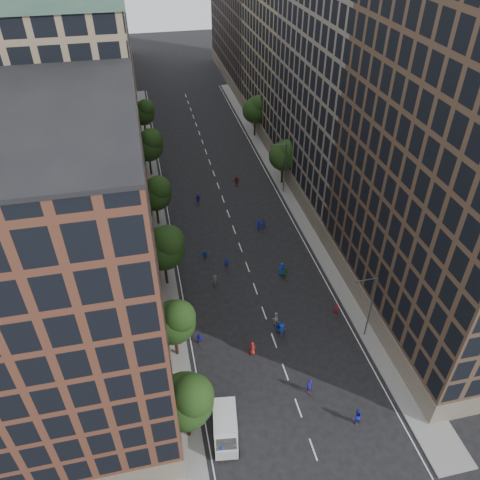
{
  "coord_description": "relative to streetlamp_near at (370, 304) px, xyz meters",
  "views": [
    {
      "loc": [
        -11.71,
        -20.92,
        42.29
      ],
      "look_at": [
        -0.25,
        30.66,
        2.0
      ],
      "focal_mm": 35.0,
      "sensor_mm": 36.0,
      "label": 1
    }
  ],
  "objects": [
    {
      "name": "bldg_right_c",
      "position": [
        8.63,
        59.0,
        12.33
      ],
      "size": [
        14.0,
        26.0,
        35.0
      ],
      "primitive_type": "cube",
      "color": "#877658",
      "rests_on": "ground"
    },
    {
      "name": "tree_left_5",
      "position": [
        -21.39,
        59.86,
        0.51
      ],
      "size": [
        4.8,
        4.8,
        8.33
      ],
      "color": "black",
      "rests_on": "ground"
    },
    {
      "name": "tree_right_a",
      "position": [
        1.02,
        35.85,
        0.46
      ],
      "size": [
        5.0,
        5.0,
        8.39
      ],
      "color": "black",
      "rests_on": "ground"
    },
    {
      "name": "bldg_right_b",
      "position": [
        8.63,
        32.0,
        11.33
      ],
      "size": [
        14.0,
        28.0,
        33.0
      ],
      "primitive_type": "cube",
      "color": "#6F655B",
      "rests_on": "ground"
    },
    {
      "name": "skater_3",
      "position": [
        -9.33,
        2.13,
        -4.24
      ],
      "size": [
        1.2,
        0.7,
        1.85
      ],
      "primitive_type": "imported",
      "rotation": [
        0.0,
        0.0,
        3.15
      ],
      "color": "#13309F",
      "rests_on": "ground"
    },
    {
      "name": "sidewalk_left",
      "position": [
        -22.37,
        35.5,
        -5.09
      ],
      "size": [
        4.0,
        105.0,
        0.15
      ],
      "primitive_type": "cube",
      "color": "slate",
      "rests_on": "ground"
    },
    {
      "name": "tree_left_3",
      "position": [
        -21.38,
        27.85,
        0.65
      ],
      "size": [
        5.0,
        5.0,
        8.58
      ],
      "color": "black",
      "rests_on": "ground"
    },
    {
      "name": "skater_14",
      "position": [
        -5.9,
        23.32,
        -4.36
      ],
      "size": [
        0.82,
        0.66,
        1.62
      ],
      "primitive_type": "imported",
      "rotation": [
        0.0,
        0.0,
        3.2
      ],
      "color": "#123196",
      "rests_on": "ground"
    },
    {
      "name": "tree_right_b",
      "position": [
        1.02,
        55.85,
        0.79
      ],
      "size": [
        5.2,
        5.2,
        8.83
      ],
      "color": "black",
      "rests_on": "ground"
    },
    {
      "name": "skater_10",
      "position": [
        -6.03,
        11.66,
        -4.3
      ],
      "size": [
        1.08,
        0.6,
        1.74
      ],
      "primitive_type": "imported",
      "rotation": [
        0.0,
        0.0,
        3.32
      ],
      "color": "#1E662D",
      "rests_on": "ground"
    },
    {
      "name": "skater_0",
      "position": [
        -18.87,
        -11.0,
        -4.25
      ],
      "size": [
        1.04,
        0.84,
        1.84
      ],
      "primitive_type": "imported",
      "rotation": [
        0.0,
        0.0,
        2.83
      ],
      "color": "#152AAD",
      "rests_on": "ground"
    },
    {
      "name": "bldg_right_a",
      "position": [
        8.63,
        3.0,
        12.83
      ],
      "size": [
        14.0,
        30.0,
        36.0
      ],
      "primitive_type": "cube",
      "color": "#4B3728",
      "rests_on": "ground"
    },
    {
      "name": "skater_16",
      "position": [
        -14.65,
        32.3,
        -4.25
      ],
      "size": [
        1.16,
        0.7,
        1.85
      ],
      "primitive_type": "imported",
      "rotation": [
        0.0,
        0.0,
        2.9
      ],
      "color": "#181297",
      "rests_on": "ground"
    },
    {
      "name": "streetlamp_near",
      "position": [
        0.0,
        0.0,
        0.0
      ],
      "size": [
        2.64,
        0.22,
        9.06
      ],
      "color": "#595B60",
      "rests_on": "ground"
    },
    {
      "name": "skater_13",
      "position": [
        -13.23,
        15.48,
        -4.35
      ],
      "size": [
        0.62,
        0.43,
        1.64
      ],
      "primitive_type": "imported",
      "rotation": [
        0.0,
        0.0,
        3.07
      ],
      "color": "#1721BD",
      "rests_on": "ground"
    },
    {
      "name": "skater_17",
      "position": [
        -7.23,
        36.88,
        -4.31
      ],
      "size": [
        1.66,
        0.77,
        1.72
      ],
      "primitive_type": "imported",
      "rotation": [
        0.0,
        0.0,
        3.31
      ],
      "color": "maroon",
      "rests_on": "ground"
    },
    {
      "name": "skater_5",
      "position": [
        -9.43,
        2.74,
        -4.38
      ],
      "size": [
        1.5,
        0.64,
        1.57
      ],
      "primitive_type": "imported",
      "rotation": [
        0.0,
        0.0,
        3.02
      ],
      "color": "#1644B7",
      "rests_on": "ground"
    },
    {
      "name": "skater_12",
      "position": [
        -6.24,
        12.4,
        -4.2
      ],
      "size": [
        1.01,
        0.72,
        1.94
      ],
      "primitive_type": "imported",
      "rotation": [
        0.0,
        0.0,
        3.03
      ],
      "color": "#1530AF",
      "rests_on": "ground"
    },
    {
      "name": "tree_left_1",
      "position": [
        -21.39,
        1.86,
        0.38
      ],
      "size": [
        4.8,
        4.8,
        8.21
      ],
      "color": "black",
      "rests_on": "ground"
    },
    {
      "name": "tree_left_2",
      "position": [
        -21.36,
        13.83,
        1.19
      ],
      "size": [
        5.6,
        5.6,
        9.45
      ],
      "color": "black",
      "rests_on": "ground"
    },
    {
      "name": "skater_6",
      "position": [
        -13.29,
        0.23,
        -4.29
      ],
      "size": [
        1.0,
        0.83,
        1.76
      ],
      "primitive_type": "imported",
      "rotation": [
        0.0,
        0.0,
        2.78
      ],
      "color": "#A21F1B",
      "rests_on": "ground"
    },
    {
      "name": "tree_left_4",
      "position": [
        -21.37,
        43.84,
        0.93
      ],
      "size": [
        5.4,
        5.4,
        9.08
      ],
      "color": "black",
      "rests_on": "ground"
    },
    {
      "name": "skater_1",
      "position": [
        -8.75,
        -5.93,
        -4.21
      ],
      "size": [
        0.82,
        0.71,
        1.91
      ],
      "primitive_type": "imported",
      "rotation": [
        0.0,
        0.0,
        3.57
      ],
      "color": "#181293",
      "rests_on": "ground"
    },
    {
      "name": "skater_15",
      "position": [
        -6.72,
        22.92,
        -4.23
      ],
      "size": [
        1.21,
        0.7,
        1.87
      ],
      "primitive_type": "imported",
      "rotation": [
        0.0,
        0.0,
        3.15
      ],
      "color": "#1914A6",
      "rests_on": "ground"
    },
    {
      "name": "skater_4",
      "position": [
        -18.87,
        3.04,
        -4.4
      ],
      "size": [
        0.93,
        0.45,
        1.53
      ],
      "primitive_type": "imported",
      "rotation": [
        0.0,
        0.0,
        3.22
      ],
      "color": "#1916B8",
      "rests_on": "ground"
    },
    {
      "name": "streetlamp_far",
      "position": [
        0.0,
        33.0,
        0.0
      ],
      "size": [
        2.64,
        0.22,
        9.06
      ],
      "color": "#595B60",
      "rests_on": "ground"
    },
    {
      "name": "bldg_left_b",
      "position": [
        -29.37,
        23.0,
        11.83
      ],
      "size": [
        14.0,
        26.0,
        34.0
      ],
      "primitive_type": "cube",
      "color": "#877658",
      "rests_on": "ground"
    },
    {
      "name": "sidewalk_right",
      "position": [
        1.63,
        35.5,
        -5.09
      ],
      "size": [
        4.0,
        105.0,
        0.15
      ],
      "primitive_type": "cube",
      "color": "slate",
      "rests_on": "ground"
    },
    {
      "name": "bldg_left_a",
      "position": [
        -29.37,
        -1.0,
        9.83
      ],
      "size": [
        14.0,
        22.0,
        30.0
      ],
      "primitive_type": "cube",
      "color": "brown",
      "rests_on": "ground"
    },
    {
      "name": "bldg_left_c",
      "position": [
        -29.37,
        46.0,
        8.83
      ],
      "size": [
        14.0,
        20.0,
        28.0
      ],
      "primitive_type": "cube",
      "color": "brown",
      "rests_on": "ground"
    },
    {
      "name": "skater_8",
      "position": [
        -9.5,
        4.08,
        -4.32
      ],
      "size": [
        0.95,
        0.81,
        1.7
      ],
      "primitive_type": "imported",
      "rotation": [
        0.0,
        0.0,
        3.37
      ],
      "color": "beige",
      "rests_on": "ground"
    },
    {
      "name": "bldg_left_d",
      "position": [
        -29.37,
        70.0,
        10.83
      ],
      "size": [
        14.0,
        28.0,
        32.0
      ],
      "primitive_type": "cube",
      "color": "#2E241E",
      "rests_on": "ground"
    },
    {
      "name": "skater_7",
      "position": [
        -1.87,
        3.83,
        -4.29
      ],
      "size": [
        0.67,
        0.46,
        1.75
      ],
      "primitive_type": "imported",
      "rotation": [
        0.0,
        0.0,
        3.07
      ],
      "color": "maroon",
      "rests_on": "ground"
    },
    {
      "name": "bldg_left_e",
      "position": [
        -29.37,
        104.0,
        7.83
      ],
      "size": [
        14.0,
        40.0,
        26.0
      ],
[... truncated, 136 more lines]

